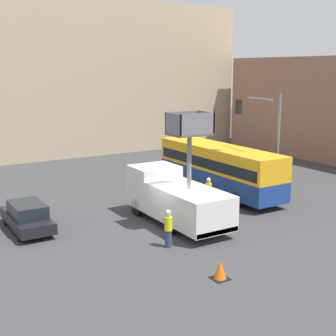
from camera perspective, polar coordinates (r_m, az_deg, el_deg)
The scene contains 9 objects.
ground_plane at distance 24.87m, azimuth -0.21°, elevation -7.56°, with size 120.00×120.00×0.00m, color #38383A.
building_backdrop_far at distance 48.46m, azimuth -17.33°, elevation 10.42°, with size 44.00×10.00×14.88m.
utility_truck at distance 25.50m, azimuth 0.94°, elevation -3.49°, with size 2.57×7.18×6.19m.
city_bus at distance 31.84m, azimuth 6.22°, elevation 0.26°, with size 2.55×10.80×3.23m.
traffic_light_pole at distance 30.46m, azimuth 11.77°, elevation 4.55°, with size 3.13×2.87×6.78m.
road_worker_near_truck at distance 22.27m, azimuth 0.04°, elevation -7.40°, with size 0.38×0.38×1.86m.
road_worker_directing at distance 28.37m, azimuth 4.95°, elevation -3.06°, with size 0.38×0.38×1.93m.
traffic_cone_near_truck at distance 19.40m, azimuth 6.37°, elevation -12.29°, with size 0.68×0.68×0.77m.
parked_car_curbside at distance 25.65m, azimuth -16.78°, elevation -5.67°, with size 1.77×4.52×1.53m.
Camera 1 is at (-12.22, -20.00, 8.33)m, focal length 50.00 mm.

